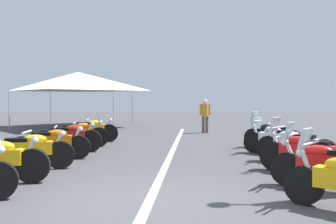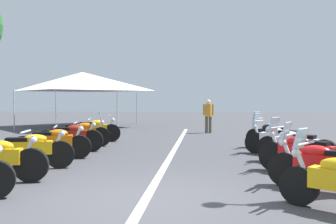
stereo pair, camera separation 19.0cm
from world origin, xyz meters
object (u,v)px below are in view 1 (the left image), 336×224
at_px(motorcycle_right_row_4, 278,139).
at_px(bystander_0, 205,113).
at_px(motorcycle_right_row_1, 328,165).
at_px(motorcycle_left_row_3, 51,143).
at_px(motorcycle_right_row_2, 306,153).
at_px(motorcycle_right_row_3, 295,146).
at_px(motorcycle_left_row_5, 79,133).
at_px(motorcycle_right_row_5, 272,135).
at_px(event_tent, 78,81).
at_px(motorcycle_left_row_6, 90,130).
at_px(motorcycle_left_row_4, 68,137).
at_px(motorcycle_left_row_2, 28,150).

distance_m(motorcycle_right_row_4, bystander_0, 7.22).
height_order(motorcycle_right_row_1, motorcycle_right_row_4, motorcycle_right_row_4).
relative_size(motorcycle_left_row_3, motorcycle_right_row_1, 1.10).
relative_size(motorcycle_right_row_2, motorcycle_right_row_3, 1.03).
bearing_deg(motorcycle_right_row_2, motorcycle_left_row_5, 4.90).
xyz_separation_m(motorcycle_right_row_2, motorcycle_right_row_3, (1.28, -0.11, -0.01)).
relative_size(motorcycle_left_row_3, motorcycle_right_row_2, 1.15).
bearing_deg(motorcycle_left_row_5, motorcycle_right_row_1, -55.82).
xyz_separation_m(motorcycle_left_row_3, motorcycle_right_row_5, (2.56, -6.34, 0.01)).
bearing_deg(event_tent, motorcycle_right_row_1, -147.27).
bearing_deg(motorcycle_left_row_3, motorcycle_left_row_6, 78.19).
bearing_deg(motorcycle_left_row_4, motorcycle_left_row_2, -98.93).
distance_m(motorcycle_left_row_4, motorcycle_right_row_4, 6.27).
bearing_deg(motorcycle_right_row_5, motorcycle_right_row_1, 123.83).
bearing_deg(motorcycle_left_row_5, bystander_0, 37.17).
bearing_deg(event_tent, motorcycle_left_row_4, -163.50).
relative_size(motorcycle_left_row_6, event_tent, 0.35).
xyz_separation_m(motorcycle_left_row_5, motorcycle_right_row_2, (-4.08, -6.31, 0.00)).
xyz_separation_m(motorcycle_left_row_6, motorcycle_right_row_3, (-4.24, -6.45, 0.00)).
relative_size(motorcycle_left_row_3, motorcycle_right_row_4, 1.10).
distance_m(motorcycle_left_row_4, bystander_0, 8.08).
bearing_deg(motorcycle_left_row_6, motorcycle_left_row_4, -100.87).
bearing_deg(motorcycle_right_row_5, motorcycle_right_row_3, 125.14).
height_order(motorcycle_left_row_2, bystander_0, bystander_0).
bearing_deg(motorcycle_left_row_5, motorcycle_right_row_3, -38.43).
distance_m(motorcycle_right_row_3, event_tent, 15.10).
xyz_separation_m(motorcycle_right_row_3, event_tent, (11.67, 9.34, 2.18)).
bearing_deg(motorcycle_left_row_2, motorcycle_right_row_3, -5.96).
bearing_deg(motorcycle_right_row_5, motorcycle_left_row_6, 22.41).
height_order(motorcycle_left_row_6, motorcycle_right_row_5, motorcycle_right_row_5).
xyz_separation_m(motorcycle_left_row_6, bystander_0, (4.19, -4.41, 0.46)).
xyz_separation_m(motorcycle_right_row_3, bystander_0, (8.42, 2.03, 0.46)).
xyz_separation_m(motorcycle_left_row_5, bystander_0, (5.62, -4.39, 0.46)).
distance_m(motorcycle_left_row_4, event_tent, 10.71).
height_order(motorcycle_left_row_2, motorcycle_left_row_4, motorcycle_left_row_4).
distance_m(motorcycle_right_row_1, bystander_0, 11.26).
xyz_separation_m(motorcycle_left_row_3, event_tent, (11.45, 3.00, 2.19)).
relative_size(motorcycle_right_row_2, motorcycle_right_row_5, 1.05).
relative_size(motorcycle_left_row_3, motorcycle_right_row_5, 1.21).
relative_size(motorcycle_left_row_2, motorcycle_right_row_5, 1.19).
bearing_deg(motorcycle_right_row_2, motorcycle_right_row_3, -57.02).
height_order(motorcycle_right_row_1, event_tent, event_tent).
xyz_separation_m(motorcycle_left_row_4, motorcycle_left_row_5, (1.19, 0.06, 0.01)).
xyz_separation_m(motorcycle_left_row_3, motorcycle_right_row_1, (-2.88, -6.21, 0.01)).
height_order(motorcycle_left_row_3, bystander_0, bystander_0).
bearing_deg(bystander_0, motorcycle_left_row_3, -35.44).
relative_size(motorcycle_left_row_6, motorcycle_right_row_2, 1.16).
bearing_deg(motorcycle_left_row_4, bystander_0, 47.43).
distance_m(motorcycle_left_row_5, motorcycle_right_row_2, 7.52).
height_order(motorcycle_left_row_2, event_tent, event_tent).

